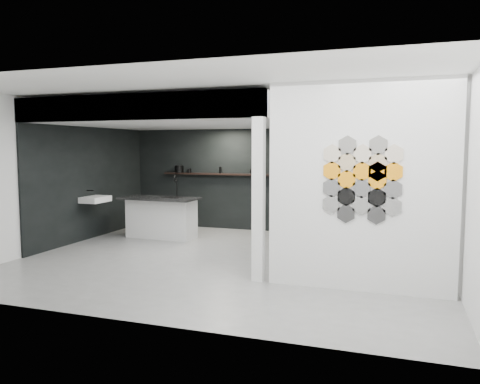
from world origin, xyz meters
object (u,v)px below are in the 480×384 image
Objects in this scene: stockpot at (179,169)px; utensil_cup at (189,170)px; glass_bowl at (279,172)px; kitchen_island at (161,217)px; wall_basin at (95,199)px; bottle_dark at (220,170)px; kettle at (253,171)px; glass_vase at (279,171)px; partition_panel at (360,187)px.

utensil_cup is at bearing 0.00° from stockpot.
kitchen_island is at bearing -147.18° from glass_bowl.
glass_bowl reaches higher than wall_basin.
kettle is at bearing 0.00° from bottle_dark.
stockpot is 0.27m from utensil_cup.
wall_basin is 3.97× the size of glass_vase.
kettle is 0.60m from glass_bowl.
bottle_dark is at bearing 0.00° from stockpot.
stockpot is at bearing 139.64° from partition_panel.
bottle_dark reaches higher than utensil_cup.
utensil_cup is at bearing 137.93° from partition_panel.
kettle is 1.03× the size of glass_vase.
stockpot reaches higher than bottle_dark.
bottle_dark reaches higher than glass_bowl.
bottle_dark is at bearing 0.00° from utensil_cup.
wall_basin is (-5.46, 1.80, -0.55)m from partition_panel.
glass_vase is 1.41m from bottle_dark.
stockpot is 2.47m from glass_vase.
bottle_dark is (-0.81, 0.00, 0.01)m from kettle.
kitchen_island is 2.79m from glass_vase.
bottle_dark is 0.80m from utensil_cup.
partition_panel is 5.77m from utensil_cup.
kettle is (1.61, 1.42, 0.94)m from kitchen_island.
kettle reaches higher than wall_basin.
partition_panel is at bearing -40.36° from stockpot.
utensil_cup is (-2.21, 0.00, -0.02)m from glass_vase.
partition_panel reaches higher than wall_basin.
stockpot is 2.47m from glass_bowl.
partition_panel is 4.67× the size of wall_basin.
partition_panel reaches higher than glass_vase.
kitchen_island is at bearing -148.11° from kettle.
kettle is 1.24× the size of glass_bowl.
partition_panel is 13.71× the size of stockpot.
stockpot is at bearing 180.00° from glass_bowl.
kettle is 0.81m from bottle_dark.
bottle_dark is (0.80, 1.42, 0.95)m from kitchen_island.
utensil_cup is (0.00, 1.42, 0.92)m from kitchen_island.
wall_basin is 1.40m from kitchen_island.
utensil_cup is at bearing 180.00° from glass_vase.
bottle_dark is (1.06, 0.00, -0.01)m from stockpot.
kettle is at bearing 124.70° from partition_panel.
kitchen_island is 10.79× the size of kettle.
glass_bowl is at bearing 0.00° from stockpot.
stockpot reaches higher than glass_vase.
stockpot is 1.34× the size of bottle_dark.
glass_vase is at bearing 0.00° from stockpot.
kettle is at bearing 180.00° from glass_vase.
glass_vase reaches higher than utensil_cup.
partition_panel is at bearing -18.23° from wall_basin.
glass_bowl is at bearing 31.35° from wall_basin.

